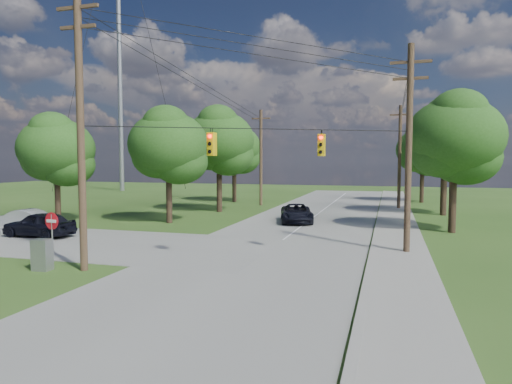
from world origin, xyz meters
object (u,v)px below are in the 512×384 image
(pole_sw, at_px, (80,125))
(car_cross_silver, at_px, (22,219))
(car_main_north, at_px, (297,213))
(pole_ne, at_px, (409,146))
(pole_north_w, at_px, (261,157))
(do_not_enter_sign, at_px, (52,226))
(pole_north_e, at_px, (400,156))
(car_cross_dark, at_px, (39,224))
(control_cabinet, at_px, (42,255))

(pole_sw, distance_m, car_cross_silver, 15.73)
(car_main_north, bearing_deg, pole_sw, -123.03)
(pole_ne, relative_size, car_cross_silver, 2.57)
(pole_north_w, height_order, car_cross_silver, pole_north_w)
(do_not_enter_sign, bearing_deg, pole_north_e, 69.31)
(car_cross_dark, relative_size, do_not_enter_sign, 1.91)
(pole_north_e, xyz_separation_m, car_cross_dark, (-21.60, -23.14, -4.32))
(pole_north_w, xyz_separation_m, car_main_north, (6.27, -12.22, -4.41))
(pole_ne, distance_m, pole_north_w, 26.03)
(pole_north_e, relative_size, pole_north_w, 1.00)
(control_cabinet, xyz_separation_m, do_not_enter_sign, (-0.41, 1.12, 1.06))
(pole_ne, bearing_deg, car_main_north, 127.98)
(control_cabinet, bearing_deg, pole_north_w, 84.27)
(car_main_north, relative_size, do_not_enter_sign, 2.09)
(pole_north_w, distance_m, car_cross_silver, 24.01)
(control_cabinet, bearing_deg, car_cross_dark, 129.21)
(car_main_north, bearing_deg, pole_ne, -66.39)
(car_cross_dark, bearing_deg, do_not_enter_sign, 46.94)
(do_not_enter_sign, bearing_deg, pole_sw, -8.01)
(car_main_north, distance_m, control_cabinet, 19.44)
(car_main_north, height_order, do_not_enter_sign, do_not_enter_sign)
(pole_north_e, distance_m, car_cross_silver, 32.94)
(car_cross_silver, xyz_separation_m, do_not_enter_sign, (9.61, -8.30, 1.03))
(car_cross_silver, distance_m, control_cabinet, 13.75)
(do_not_enter_sign, bearing_deg, pole_north_w, 94.21)
(pole_sw, bearing_deg, control_cabinet, -163.30)
(pole_ne, height_order, pole_north_e, pole_ne)
(car_cross_dark, bearing_deg, pole_sw, 52.86)
(pole_sw, height_order, car_main_north, pole_sw)
(control_cabinet, bearing_deg, pole_ne, 24.85)
(car_cross_silver, xyz_separation_m, car_main_north, (17.61, 8.48, 0.02))
(pole_north_w, height_order, car_main_north, pole_north_w)
(pole_north_w, relative_size, car_cross_dark, 2.20)
(pole_sw, height_order, pole_north_e, pole_sw)
(car_cross_dark, distance_m, car_cross_silver, 4.38)
(pole_north_e, distance_m, car_main_north, 15.07)
(car_cross_dark, bearing_deg, car_main_north, 129.44)
(pole_sw, height_order, do_not_enter_sign, pole_sw)
(pole_ne, distance_m, car_cross_dark, 22.13)
(pole_sw, xyz_separation_m, control_cabinet, (-1.72, -0.52, -5.55))
(pole_ne, bearing_deg, do_not_enter_sign, -155.87)
(pole_sw, distance_m, pole_north_e, 32.55)
(car_main_north, xyz_separation_m, do_not_enter_sign, (-8.00, -16.78, 1.02))
(car_cross_silver, bearing_deg, control_cabinet, 45.79)
(pole_north_w, bearing_deg, do_not_enter_sign, -93.42)
(car_main_north, bearing_deg, do_not_enter_sign, -129.87)
(pole_ne, height_order, do_not_enter_sign, pole_ne)
(pole_sw, relative_size, car_cross_silver, 2.94)
(pole_sw, relative_size, do_not_enter_sign, 5.03)
(pole_north_e, bearing_deg, do_not_enter_sign, -118.33)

